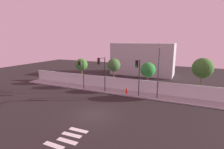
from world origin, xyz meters
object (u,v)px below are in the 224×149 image
traffic_light_right (81,69)px  roadside_tree_midright (148,70)px  traffic_light_left (102,67)px  traffic_light_center (138,70)px  roadside_tree_leftmost (82,65)px  roadside_tree_midleft (114,65)px  street_lamp_curbside (159,68)px  roadside_tree_rightmost (203,68)px  fire_hydrant (127,91)px

traffic_light_right → roadside_tree_midright: bearing=22.5°
traffic_light_left → traffic_light_center: bearing=1.7°
roadside_tree_leftmost → roadside_tree_midleft: roadside_tree_midleft is taller
roadside_tree_leftmost → roadside_tree_midright: size_ratio=1.01×
street_lamp_curbside → roadside_tree_rightmost: (5.17, 3.30, -0.15)m
traffic_light_right → roadside_tree_midright: traffic_light_right is taller
traffic_light_center → roadside_tree_midleft: traffic_light_center is taller
traffic_light_left → roadside_tree_rightmost: size_ratio=0.95×
fire_hydrant → roadside_tree_midleft: roadside_tree_midleft is taller
roadside_tree_midright → traffic_light_left: bearing=-145.7°
street_lamp_curbside → roadside_tree_rightmost: bearing=32.6°
traffic_light_right → roadside_tree_midleft: 5.36m
roadside_tree_midleft → roadside_tree_midright: 5.64m
street_lamp_curbside → roadside_tree_midleft: size_ratio=1.44×
street_lamp_curbside → roadside_tree_rightmost: 6.13m
traffic_light_right → roadside_tree_rightmost: 17.03m
traffic_light_right → traffic_light_left: bearing=-1.1°
fire_hydrant → roadside_tree_leftmost: (-9.71, 3.13, 2.76)m
roadside_tree_midleft → roadside_tree_rightmost: 12.87m
roadside_tree_leftmost → roadside_tree_midleft: (6.31, -0.00, 0.32)m
street_lamp_curbside → roadside_tree_rightmost: street_lamp_curbside is taller
traffic_light_left → roadside_tree_leftmost: size_ratio=1.14×
traffic_light_center → fire_hydrant: (-1.74, 0.66, -3.16)m
traffic_light_center → roadside_tree_leftmost: bearing=161.7°
traffic_light_center → roadside_tree_midright: (0.49, 3.78, -0.48)m
traffic_light_left → roadside_tree_rightmost: (12.99, 3.94, 0.17)m
roadside_tree_rightmost → fire_hydrant: bearing=-161.7°
traffic_light_center → fire_hydrant: traffic_light_center is taller
traffic_light_center → roadside_tree_leftmost: 12.07m
traffic_light_center → roadside_tree_midleft: size_ratio=1.05×
street_lamp_curbside → roadside_tree_leftmost: (-14.00, 3.30, -0.83)m
traffic_light_right → roadside_tree_leftmost: 4.66m
traffic_light_center → roadside_tree_midleft: bearing=143.7°
traffic_light_left → fire_hydrant: size_ratio=6.11×
traffic_light_left → traffic_light_right: traffic_light_left is taller
traffic_light_left → traffic_light_center: (5.27, 0.15, -0.10)m
traffic_light_center → roadside_tree_midright: traffic_light_center is taller
roadside_tree_leftmost → traffic_light_left: bearing=-32.5°
traffic_light_center → roadside_tree_leftmost: size_ratio=1.12×
roadside_tree_rightmost → roadside_tree_midleft: bearing=-180.0°
traffic_light_left → street_lamp_curbside: 7.86m
roadside_tree_leftmost → roadside_tree_midright: (11.94, -0.00, -0.07)m
street_lamp_curbside → roadside_tree_rightmost: size_ratio=1.27×
roadside_tree_rightmost → roadside_tree_leftmost: bearing=180.0°
roadside_tree_midleft → roadside_tree_rightmost: bearing=0.0°
roadside_tree_midleft → roadside_tree_leftmost: bearing=180.0°
traffic_light_left → street_lamp_curbside: (7.83, 0.63, 0.32)m
traffic_light_center → roadside_tree_rightmost: (7.72, 3.78, 0.27)m
traffic_light_center → traffic_light_right: size_ratio=1.12×
roadside_tree_midleft → street_lamp_curbside: bearing=-23.2°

